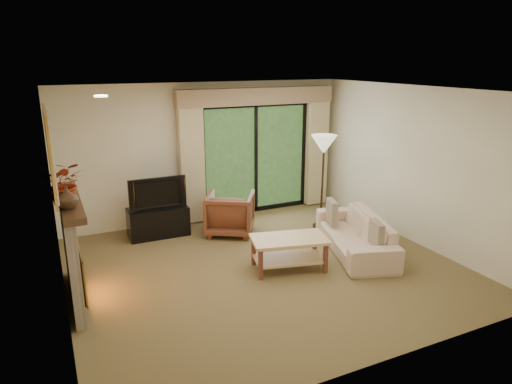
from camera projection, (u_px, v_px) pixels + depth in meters
name	position (u px, v px, depth m)	size (l,w,h in m)	color
floor	(265.00, 267.00, 6.83)	(5.50, 5.50, 0.00)	brown
ceiling	(266.00, 90.00, 6.10)	(5.50, 5.50, 0.00)	white
wall_back	(207.00, 152.00, 8.63)	(5.00, 5.00, 0.00)	beige
wall_front	(382.00, 247.00, 4.29)	(5.00, 5.00, 0.00)	beige
wall_left	(55.00, 210.00, 5.34)	(5.00, 5.00, 0.00)	beige
wall_right	(413.00, 165.00, 7.59)	(5.00, 5.00, 0.00)	beige
fireplace	(71.00, 251.00, 5.74)	(0.24, 1.70, 1.37)	gray
mirror	(50.00, 153.00, 5.34)	(0.07, 1.45, 1.02)	#C58A40
sliding_door	(255.00, 158.00, 9.06)	(2.26, 0.10, 2.16)	black
curtain_left	(192.00, 161.00, 8.38)	(0.45, 0.18, 2.35)	#CCBA8B
curtain_right	(316.00, 149.00, 9.48)	(0.45, 0.18, 2.35)	#CCBA8B
cornice	(257.00, 96.00, 8.63)	(3.20, 0.24, 0.32)	tan
media_console	(158.00, 222.00, 7.99)	(1.03, 0.46, 0.51)	black
tv	(156.00, 192.00, 7.84)	(0.98, 0.13, 0.57)	black
armchair	(230.00, 213.00, 8.08)	(0.80, 0.82, 0.75)	brown
sofa	(355.00, 233.00, 7.36)	(2.01, 0.79, 0.59)	beige
pillow_near	(376.00, 234.00, 6.77)	(0.10, 0.39, 0.39)	brown
pillow_far	(332.00, 211.00, 7.78)	(0.10, 0.39, 0.39)	brown
coffee_table	(289.00, 253.00, 6.72)	(1.09, 0.60, 0.49)	#ECBE85
floor_lamp	(322.00, 182.00, 8.25)	(0.46, 0.46, 1.71)	beige
vase	(67.00, 197.00, 5.16)	(0.25, 0.25, 0.26)	#452D1C
branches	(65.00, 183.00, 5.24)	(0.47, 0.41, 0.52)	maroon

